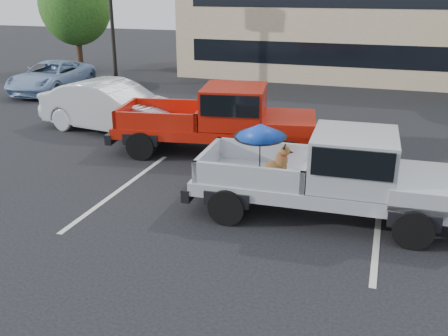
# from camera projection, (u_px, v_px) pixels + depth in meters

# --- Properties ---
(ground) EXTENTS (90.00, 90.00, 0.00)m
(ground) POSITION_uv_depth(u_px,v_px,m) (210.00, 246.00, 9.45)
(ground) COLOR black
(ground) RESTS_ON ground
(stripe_left) EXTENTS (0.12, 5.00, 0.01)m
(stripe_left) POSITION_uv_depth(u_px,v_px,m) (122.00, 188.00, 12.12)
(stripe_left) COLOR silver
(stripe_left) RESTS_ON ground
(stripe_right) EXTENTS (0.12, 5.00, 0.01)m
(stripe_right) POSITION_uv_depth(u_px,v_px,m) (378.00, 223.00, 10.35)
(stripe_right) COLOR silver
(stripe_right) RESTS_ON ground
(motel_building) EXTENTS (20.40, 8.40, 6.30)m
(motel_building) POSITION_uv_depth(u_px,v_px,m) (379.00, 14.00, 26.47)
(motel_building) COLOR tan
(motel_building) RESTS_ON ground
(tree_left) EXTENTS (3.96, 3.96, 6.02)m
(tree_left) POSITION_uv_depth(u_px,v_px,m) (75.00, 3.00, 27.45)
(tree_left) COLOR #332114
(tree_left) RESTS_ON ground
(silver_pickup) EXTENTS (5.76, 2.28, 2.06)m
(silver_pickup) POSITION_uv_depth(u_px,v_px,m) (340.00, 171.00, 10.24)
(silver_pickup) COLOR black
(silver_pickup) RESTS_ON ground
(red_pickup) EXTENTS (6.24, 3.04, 1.97)m
(red_pickup) POSITION_uv_depth(u_px,v_px,m) (228.00, 117.00, 14.37)
(red_pickup) COLOR black
(red_pickup) RESTS_ON ground
(silver_sedan) EXTENTS (5.30, 2.52, 1.68)m
(silver_sedan) POSITION_uv_depth(u_px,v_px,m) (113.00, 107.00, 16.67)
(silver_sedan) COLOR silver
(silver_sedan) RESTS_ON ground
(blue_suv) EXTENTS (2.67, 5.11, 1.37)m
(blue_suv) POSITION_uv_depth(u_px,v_px,m) (52.00, 77.00, 23.01)
(blue_suv) COLOR #88A4CA
(blue_suv) RESTS_ON ground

